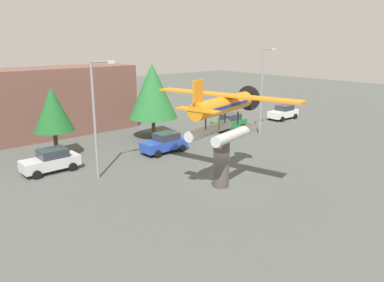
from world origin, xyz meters
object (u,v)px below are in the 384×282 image
(floatplane_monument, at_px, (223,112))
(tree_center_back, at_px, (153,91))
(car_distant_white, at_px, (283,112))
(streetlight_secondary, at_px, (263,86))
(tree_east, at_px, (53,110))
(car_mid_blue, at_px, (165,143))
(car_far_green, at_px, (229,122))
(streetlight_primary, at_px, (97,112))
(car_near_silver, at_px, (51,161))
(display_pedestal, at_px, (221,162))
(storefront_building, at_px, (61,101))

(floatplane_monument, bearing_deg, tree_center_back, 59.92)
(floatplane_monument, distance_m, car_distant_white, 24.66)
(streetlight_secondary, xyz_separation_m, tree_east, (-19.10, 6.60, -1.00))
(car_mid_blue, relative_size, tree_east, 0.71)
(car_far_green, height_order, streetlight_secondary, streetlight_secondary)
(streetlight_primary, bearing_deg, car_far_green, 13.24)
(streetlight_secondary, height_order, tree_east, streetlight_secondary)
(tree_center_back, bearing_deg, car_near_silver, -164.54)
(display_pedestal, distance_m, storefront_building, 22.14)
(car_near_silver, relative_size, car_far_green, 1.00)
(car_far_green, relative_size, storefront_building, 0.27)
(car_far_green, distance_m, streetlight_primary, 18.91)
(floatplane_monument, height_order, streetlight_primary, streetlight_primary)
(display_pedestal, xyz_separation_m, tree_center_back, (4.30, 13.83, 3.03))
(floatplane_monument, xyz_separation_m, car_distant_white, (21.82, 10.67, -4.26))
(streetlight_secondary, distance_m, tree_east, 20.23)
(car_far_green, distance_m, tree_center_back, 9.56)
(car_far_green, xyz_separation_m, streetlight_secondary, (0.71, -3.85, 4.22))
(car_far_green, height_order, car_distant_white, same)
(car_near_silver, xyz_separation_m, tree_center_back, (11.85, 3.28, 3.89))
(streetlight_primary, relative_size, streetlight_secondary, 0.94)
(car_far_green, bearing_deg, car_distant_white, 177.00)
(floatplane_monument, distance_m, car_far_green, 17.29)
(car_mid_blue, relative_size, streetlight_secondary, 0.47)
(floatplane_monument, bearing_deg, car_far_green, 28.49)
(tree_east, bearing_deg, floatplane_monument, -67.07)
(display_pedestal, bearing_deg, streetlight_primary, 127.72)
(floatplane_monument, distance_m, streetlight_secondary, 15.10)
(car_mid_blue, xyz_separation_m, storefront_building, (-3.77, 13.04, 2.59))
(car_mid_blue, bearing_deg, storefront_building, -73.88)
(floatplane_monument, bearing_deg, tree_east, 99.68)
(car_near_silver, relative_size, streetlight_primary, 0.50)
(streetlight_secondary, height_order, storefront_building, streetlight_secondary)
(car_far_green, relative_size, streetlight_secondary, 0.47)
(car_mid_blue, bearing_deg, tree_center_back, -115.19)
(storefront_building, bearing_deg, car_far_green, -36.94)
(car_mid_blue, relative_size, storefront_building, 0.27)
(floatplane_monument, height_order, car_near_silver, floatplane_monument)
(car_near_silver, bearing_deg, floatplane_monument, 126.11)
(car_far_green, height_order, tree_center_back, tree_center_back)
(display_pedestal, relative_size, car_mid_blue, 0.83)
(car_near_silver, distance_m, streetlight_primary, 5.77)
(floatplane_monument, bearing_deg, car_mid_blue, 64.85)
(car_distant_white, bearing_deg, streetlight_primary, 7.81)
(display_pedestal, xyz_separation_m, tree_east, (-5.76, 13.94, 2.36))
(floatplane_monument, relative_size, streetlight_secondary, 1.17)
(tree_east, bearing_deg, streetlight_secondary, -19.08)
(storefront_building, bearing_deg, car_mid_blue, -73.88)
(storefront_building, bearing_deg, streetlight_primary, -103.51)
(car_far_green, distance_m, tree_east, 18.87)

